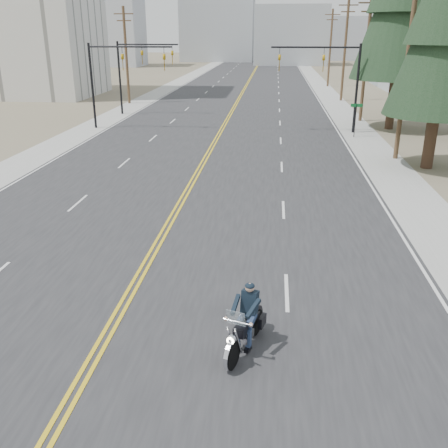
% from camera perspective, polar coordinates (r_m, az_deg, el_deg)
% --- Properties ---
extents(ground_plane, '(400.00, 400.00, 0.00)m').
position_cam_1_polar(ground_plane, '(13.66, -14.69, -14.73)').
color(ground_plane, '#776D56').
rests_on(ground_plane, ground).
extents(road, '(20.00, 200.00, 0.01)m').
position_cam_1_polar(road, '(80.79, 2.57, 15.53)').
color(road, '#303033').
rests_on(road, ground).
extents(sidewalk_left, '(3.00, 200.00, 0.01)m').
position_cam_1_polar(sidewalk_left, '(82.22, -5.77, 15.54)').
color(sidewalk_left, '#A5A5A0').
rests_on(sidewalk_left, ground).
extents(sidewalk_right, '(3.00, 200.00, 0.01)m').
position_cam_1_polar(sidewalk_right, '(80.98, 11.01, 15.19)').
color(sidewalk_right, '#A5A5A0').
rests_on(sidewalk_right, ground).
extents(traffic_mast_left, '(7.10, 0.26, 7.00)m').
position_cam_1_polar(traffic_mast_left, '(44.44, -12.44, 16.90)').
color(traffic_mast_left, black).
rests_on(traffic_mast_left, ground).
extents(traffic_mast_right, '(7.10, 0.26, 7.00)m').
position_cam_1_polar(traffic_mast_right, '(42.64, 12.32, 16.75)').
color(traffic_mast_right, black).
rests_on(traffic_mast_right, ground).
extents(traffic_mast_far, '(6.10, 0.26, 7.00)m').
position_cam_1_polar(traffic_mast_far, '(52.20, -10.08, 17.55)').
color(traffic_mast_far, black).
rests_on(traffic_mast_far, ground).
extents(street_sign, '(0.90, 0.06, 2.62)m').
position_cam_1_polar(street_sign, '(41.24, 14.84, 12.01)').
color(street_sign, black).
rests_on(street_sign, ground).
extents(utility_pole_b, '(2.20, 0.30, 11.50)m').
position_cam_1_polar(utility_pole_b, '(34.32, 20.19, 16.79)').
color(utility_pole_b, brown).
rests_on(utility_pole_b, ground).
extents(utility_pole_c, '(2.20, 0.30, 11.00)m').
position_cam_1_polar(utility_pole_c, '(49.01, 15.93, 17.89)').
color(utility_pole_c, brown).
rests_on(utility_pole_c, ground).
extents(utility_pole_d, '(2.20, 0.30, 11.50)m').
position_cam_1_polar(utility_pole_d, '(63.84, 13.66, 18.89)').
color(utility_pole_d, brown).
rests_on(utility_pole_d, ground).
extents(utility_pole_e, '(2.20, 0.30, 11.00)m').
position_cam_1_polar(utility_pole_e, '(80.73, 12.06, 19.18)').
color(utility_pole_e, brown).
rests_on(utility_pole_e, ground).
extents(utility_pole_left, '(2.20, 0.30, 10.50)m').
position_cam_1_polar(utility_pole_left, '(60.73, -11.12, 18.51)').
color(utility_pole_left, brown).
rests_on(utility_pole_left, ground).
extents(haze_bldg_a, '(14.00, 12.00, 22.00)m').
position_cam_1_polar(haze_bldg_a, '(131.37, -12.79, 22.02)').
color(haze_bldg_a, '#B7BCC6').
rests_on(haze_bldg_a, ground).
extents(haze_bldg_b, '(18.00, 14.00, 14.00)m').
position_cam_1_polar(haze_bldg_b, '(135.34, 7.63, 20.59)').
color(haze_bldg_b, '#ADB2B7').
rests_on(haze_bldg_b, ground).
extents(haze_bldg_c, '(16.00, 12.00, 18.00)m').
position_cam_1_polar(haze_bldg_c, '(125.46, 23.60, 20.02)').
color(haze_bldg_c, '#B7BCC6').
rests_on(haze_bldg_c, ground).
extents(haze_bldg_d, '(20.00, 15.00, 26.00)m').
position_cam_1_polar(haze_bldg_d, '(151.27, -0.67, 23.07)').
color(haze_bldg_d, '#ADB2B7').
rests_on(haze_bldg_d, ground).
extents(haze_bldg_e, '(14.00, 14.00, 12.00)m').
position_cam_1_polar(haze_bldg_e, '(161.62, 13.77, 19.90)').
color(haze_bldg_e, '#B7BCC6').
rests_on(haze_bldg_e, ground).
extents(haze_bldg_f, '(12.00, 12.00, 16.00)m').
position_cam_1_polar(haze_bldg_f, '(150.46, -16.65, 20.36)').
color(haze_bldg_f, '#ADB2B7').
rests_on(haze_bldg_f, ground).
extents(motorcyclist, '(1.68, 2.53, 1.82)m').
position_cam_1_polar(motorcyclist, '(13.09, 2.40, -10.89)').
color(motorcyclist, black).
rests_on(motorcyclist, ground).
extents(conifer_far, '(6.07, 6.07, 16.26)m').
position_cam_1_polar(conifer_far, '(54.86, 22.99, 21.14)').
color(conifer_far, '#382619').
rests_on(conifer_far, ground).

